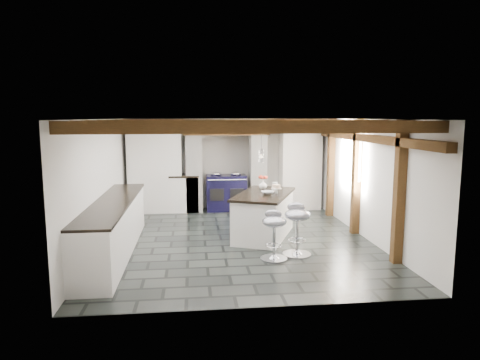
{
  "coord_description": "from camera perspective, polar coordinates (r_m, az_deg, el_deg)",
  "views": [
    {
      "loc": [
        -0.83,
        -7.95,
        2.33
      ],
      "look_at": [
        0.1,
        0.4,
        1.1
      ],
      "focal_mm": 32.0,
      "sensor_mm": 36.0,
      "label": 1
    }
  ],
  "objects": [
    {
      "name": "ground",
      "position": [
        8.32,
        -0.38,
        -7.93
      ],
      "size": [
        6.0,
        6.0,
        0.0
      ],
      "primitive_type": "plane",
      "color": "black",
      "rests_on": "ground"
    },
    {
      "name": "room_shell",
      "position": [
        9.45,
        -4.96,
        0.61
      ],
      "size": [
        6.0,
        6.03,
        6.0
      ],
      "color": "silver",
      "rests_on": "ground"
    },
    {
      "name": "bar_stool_far",
      "position": [
        7.08,
        4.59,
        -6.58
      ],
      "size": [
        0.5,
        0.5,
        0.83
      ],
      "rotation": [
        0.0,
        0.0,
        -0.28
      ],
      "color": "silver",
      "rests_on": "ground"
    },
    {
      "name": "bar_stool_near",
      "position": [
        7.32,
        7.66,
        -5.73
      ],
      "size": [
        0.56,
        0.56,
        0.9
      ],
      "rotation": [
        0.0,
        0.0,
        -0.32
      ],
      "color": "silver",
      "rests_on": "ground"
    },
    {
      "name": "kitchen_island",
      "position": [
        8.43,
        3.21,
        -4.6
      ],
      "size": [
        1.54,
        1.98,
        1.16
      ],
      "rotation": [
        0.0,
        0.0,
        -0.41
      ],
      "color": "white",
      "rests_on": "ground"
    },
    {
      "name": "range_cooker",
      "position": [
        10.82,
        -1.86,
        -1.59
      ],
      "size": [
        1.0,
        0.63,
        0.99
      ],
      "color": "black",
      "rests_on": "ground"
    }
  ]
}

